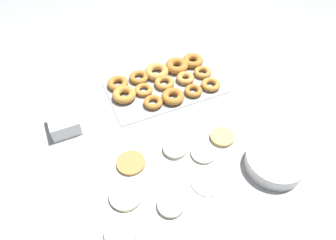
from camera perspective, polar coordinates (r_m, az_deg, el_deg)
The scene contains 12 objects.
ground_plane at distance 1.14m, azimuth -1.82°, elevation -6.06°, with size 3.00×3.00×0.00m, color #9EA0A5.
pancake_0 at distance 1.07m, azimuth 7.45°, elevation -11.54°, with size 0.11×0.11×0.01m, color silver.
pancake_1 at distance 1.02m, azimuth 0.57°, elevation -15.86°, with size 0.09×0.09×0.02m, color beige.
pancake_2 at distance 1.04m, azimuth -8.00°, elevation -14.02°, with size 0.11×0.11×0.01m, color beige.
pancake_3 at distance 1.13m, azimuth 1.31°, elevation -5.53°, with size 0.09×0.09×0.02m, color beige.
pancake_4 at distance 1.19m, azimuth 10.28°, elevation -3.20°, with size 0.09×0.09×0.01m, color tan.
pancake_5 at distance 1.11m, azimuth -7.09°, elevation -8.11°, with size 0.10×0.10×0.01m, color #B27F42.
pancake_6 at distance 1.00m, azimuth -8.97°, elevation -20.26°, with size 0.10×0.10×0.01m, color beige.
pancake_7 at distance 1.13m, azimuth 6.75°, elevation -6.29°, with size 0.09×0.09×0.01m, color beige.
donut_tray at distance 1.38m, azimuth -0.57°, elevation 7.41°, with size 0.51×0.30×0.04m.
batter_bowl at distance 1.14m, azimuth 19.65°, elevation -7.52°, with size 0.21×0.21×0.05m.
container_stack at distance 1.25m, azimuth -19.23°, elevation -0.37°, with size 0.11×0.13×0.06m.
Camera 1 is at (0.23, 0.61, 0.93)m, focal length 32.00 mm.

